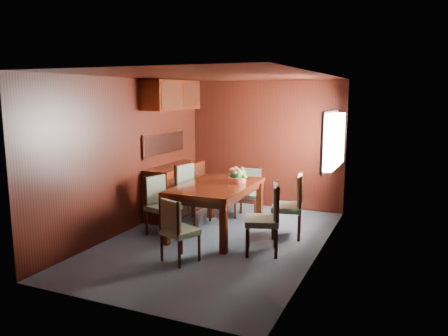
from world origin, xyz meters
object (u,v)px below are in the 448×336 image
at_px(sideboard, 176,190).
at_px(chair_left_near, 160,201).
at_px(chair_right_near, 268,215).
at_px(dining_table, 216,191).
at_px(flower_centerpiece, 237,173).
at_px(chair_head, 176,227).

xyz_separation_m(sideboard, chair_left_near, (0.31, -1.02, 0.06)).
bearing_deg(chair_right_near, dining_table, 44.49).
bearing_deg(flower_centerpiece, dining_table, -134.62).
xyz_separation_m(sideboard, chair_head, (1.13, -1.96, 0.03)).
relative_size(sideboard, flower_centerpiece, 4.50).
height_order(dining_table, chair_left_near, chair_left_near).
relative_size(chair_left_near, flower_centerpiece, 2.96).
bearing_deg(chair_head, chair_right_near, 59.81).
xyz_separation_m(chair_left_near, chair_right_near, (1.78, -0.15, 0.03)).
bearing_deg(chair_right_near, chair_left_near, 66.61).
bearing_deg(chair_left_near, flower_centerpiece, 133.38).
bearing_deg(flower_centerpiece, chair_left_near, -149.82).
distance_m(sideboard, flower_centerpiece, 1.49).
distance_m(chair_head, flower_centerpiece, 1.62).
relative_size(dining_table, flower_centerpiece, 5.36).
distance_m(chair_right_near, flower_centerpiece, 1.13).
relative_size(chair_left_near, chair_head, 1.07).
xyz_separation_m(sideboard, dining_table, (1.10, -0.67, 0.22)).
relative_size(chair_head, flower_centerpiece, 2.76).
xyz_separation_m(chair_head, flower_centerpiece, (0.22, 1.54, 0.45)).
xyz_separation_m(sideboard, chair_right_near, (2.10, -1.17, 0.09)).
xyz_separation_m(chair_right_near, chair_head, (-0.96, -0.79, -0.07)).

